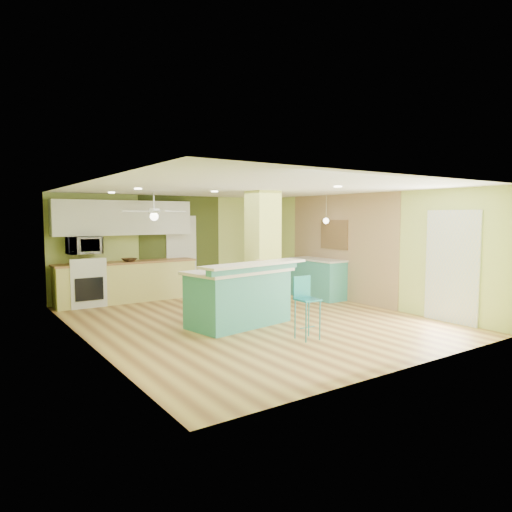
% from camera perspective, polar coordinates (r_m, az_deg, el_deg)
% --- Properties ---
extents(floor, '(6.00, 7.00, 0.01)m').
position_cam_1_polar(floor, '(8.85, -0.74, -8.00)').
color(floor, brown).
rests_on(floor, ground).
extents(ceiling, '(6.00, 7.00, 0.01)m').
position_cam_1_polar(ceiling, '(8.64, -0.76, 8.45)').
color(ceiling, white).
rests_on(ceiling, wall_back).
extents(wall_back, '(6.00, 0.01, 2.50)m').
position_cam_1_polar(wall_back, '(11.72, -10.30, 1.30)').
color(wall_back, '#CADD76').
rests_on(wall_back, floor).
extents(wall_front, '(6.00, 0.01, 2.50)m').
position_cam_1_polar(wall_front, '(6.07, 17.94, -2.16)').
color(wall_front, '#CADD76').
rests_on(wall_front, floor).
extents(wall_left, '(0.01, 7.00, 2.50)m').
position_cam_1_polar(wall_left, '(7.43, -20.43, -0.98)').
color(wall_left, '#CADD76').
rests_on(wall_left, floor).
extents(wall_right, '(0.01, 7.00, 2.50)m').
position_cam_1_polar(wall_right, '(10.61, 12.88, 0.89)').
color(wall_right, '#CADD76').
rests_on(wall_right, floor).
extents(wood_panel, '(0.02, 3.40, 2.50)m').
position_cam_1_polar(wood_panel, '(11.02, 10.52, 1.07)').
color(wood_panel, '#967556').
rests_on(wood_panel, floor).
extents(olive_accent, '(2.20, 0.02, 2.50)m').
position_cam_1_polar(olive_accent, '(11.79, -9.38, 1.34)').
color(olive_accent, '#414D1E').
rests_on(olive_accent, floor).
extents(interior_door, '(0.82, 0.05, 2.00)m').
position_cam_1_polar(interior_door, '(11.78, -9.30, 0.12)').
color(interior_door, white).
rests_on(interior_door, floor).
extents(french_door, '(0.04, 1.08, 2.10)m').
position_cam_1_polar(french_door, '(9.20, 23.28, -1.24)').
color(french_door, white).
rests_on(french_door, floor).
extents(column, '(0.55, 0.55, 2.50)m').
position_cam_1_polar(column, '(9.43, 0.85, 0.52)').
color(column, '#D4DD66').
rests_on(column, floor).
extents(kitchen_run, '(3.25, 0.63, 0.94)m').
position_cam_1_polar(kitchen_run, '(11.05, -15.76, -3.08)').
color(kitchen_run, '#EAE27A').
rests_on(kitchen_run, floor).
extents(stove, '(0.76, 0.66, 1.08)m').
position_cam_1_polar(stove, '(10.78, -20.53, -3.47)').
color(stove, white).
rests_on(stove, floor).
extents(upper_cabinets, '(3.20, 0.34, 0.80)m').
position_cam_1_polar(upper_cabinets, '(11.06, -16.14, 4.60)').
color(upper_cabinets, white).
rests_on(upper_cabinets, wall_back).
extents(microwave, '(0.70, 0.48, 0.39)m').
position_cam_1_polar(microwave, '(10.70, -20.69, 1.26)').
color(microwave, white).
rests_on(microwave, wall_back).
extents(ceiling_fan, '(1.41, 1.41, 0.61)m').
position_cam_1_polar(ceiling_fan, '(9.89, -12.63, 5.41)').
color(ceiling_fan, white).
rests_on(ceiling_fan, ceiling).
extents(pendant_lamp, '(0.14, 0.14, 0.69)m').
position_cam_1_polar(pendant_lamp, '(10.87, 8.75, 4.39)').
color(pendant_lamp, silver).
rests_on(pendant_lamp, ceiling).
extents(wall_decor, '(0.03, 0.90, 0.70)m').
position_cam_1_polar(wall_decor, '(11.13, 9.73, 2.67)').
color(wall_decor, brown).
rests_on(wall_decor, wood_panel).
extents(peninsula, '(2.25, 1.50, 1.18)m').
position_cam_1_polar(peninsula, '(8.33, -2.09, -4.97)').
color(peninsula, teal).
rests_on(peninsula, floor).
extents(bar_stool, '(0.35, 0.35, 1.02)m').
position_cam_1_polar(bar_stool, '(7.43, 6.16, -5.13)').
color(bar_stool, teal).
rests_on(bar_stool, floor).
extents(side_counter, '(0.63, 1.49, 0.96)m').
position_cam_1_polar(side_counter, '(11.22, 7.77, -2.77)').
color(side_counter, teal).
rests_on(side_counter, floor).
extents(fruit_bowl, '(0.42, 0.42, 0.08)m').
position_cam_1_polar(fruit_bowl, '(10.95, -15.55, -0.47)').
color(fruit_bowl, '#3B2818').
rests_on(fruit_bowl, kitchen_run).
extents(canister, '(0.15, 0.15, 0.17)m').
position_cam_1_polar(canister, '(8.37, 0.52, -1.04)').
color(canister, gold).
rests_on(canister, peninsula).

